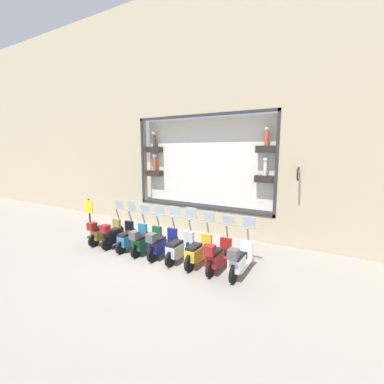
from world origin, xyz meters
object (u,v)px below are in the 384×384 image
Objects in this scene: scooter_red_1 at (217,256)px; scooter_black_7 at (117,234)px; scooter_green_5 at (145,241)px; shop_sign_post at (90,217)px; scooter_white_0 at (239,260)px; scooter_yellow_2 at (198,252)px; scooter_silver_3 at (179,248)px; scooter_navy_4 at (161,243)px; scooter_olive_8 at (104,232)px; scooter_teal_6 at (132,238)px.

scooter_red_1 is 4.23m from scooter_black_7.
shop_sign_post reaches higher than scooter_green_5.
scooter_green_5 is (-0.01, 3.53, -0.02)m from scooter_white_0.
scooter_green_5 reaches higher than scooter_yellow_2.
scooter_red_1 is at bearing -92.56° from scooter_silver_3.
scooter_black_7 is at bearing -96.57° from shop_sign_post.
scooter_navy_4 is at bearing -89.83° from scooter_black_7.
scooter_white_0 is at bearing -91.66° from shop_sign_post.
shop_sign_post is (0.20, 3.16, 0.43)m from scooter_green_5.
scooter_white_0 is 4.94m from scooter_black_7.
scooter_navy_4 is 1.09× the size of shop_sign_post.
scooter_red_1 is 2.82m from scooter_green_5.
scooter_olive_8 is at bearing 91.07° from scooter_silver_3.
scooter_silver_3 is 2.12m from scooter_teal_6.
scooter_red_1 is at bearing -90.91° from scooter_teal_6.
scooter_white_0 is 2.12m from scooter_silver_3.
shop_sign_post is (0.14, 5.28, 0.45)m from scooter_yellow_2.
scooter_green_5 reaches higher than scooter_red_1.
shop_sign_post is at bearing 86.65° from scooter_teal_6.
scooter_olive_8 is (-0.07, 4.23, 0.02)m from scooter_yellow_2.
scooter_green_5 is at bearing 92.75° from scooter_silver_3.
shop_sign_post reaches higher than scooter_navy_4.
scooter_olive_8 is at bearing 90.03° from scooter_red_1.
scooter_teal_6 is 2.50m from shop_sign_post.
scooter_black_7 is 1.81m from shop_sign_post.
scooter_green_5 is (-0.07, 2.12, 0.02)m from scooter_yellow_2.
scooter_white_0 is 1.01× the size of scooter_green_5.
scooter_teal_6 is (0.05, 1.41, -0.06)m from scooter_navy_4.
scooter_black_7 is at bearing 91.31° from scooter_silver_3.
scooter_yellow_2 is at bearing -91.47° from shop_sign_post.
shop_sign_post is (0.14, 4.57, 0.46)m from scooter_silver_3.
shop_sign_post is at bearing 87.11° from scooter_navy_4.
scooter_white_0 is 5.65m from scooter_olive_8.
scooter_red_1 is at bearing 90.51° from scooter_white_0.
scooter_teal_6 is (-0.01, 2.12, -0.02)m from scooter_silver_3.
shop_sign_post is (0.19, 6.69, 0.41)m from scooter_white_0.
scooter_silver_3 is 0.71m from scooter_navy_4.
scooter_black_7 reaches higher than scooter_white_0.
scooter_green_5 is 0.71m from scooter_teal_6.
shop_sign_post is at bearing 78.99° from scooter_olive_8.
scooter_yellow_2 is 1.01× the size of scooter_teal_6.
shop_sign_post reaches higher than scooter_white_0.
scooter_yellow_2 is (0.06, 0.71, -0.03)m from scooter_red_1.
scooter_white_0 is 1.00× the size of scooter_yellow_2.
scooter_black_7 is at bearing -89.89° from scooter_olive_8.
scooter_silver_3 is 1.00× the size of scooter_teal_6.
scooter_teal_6 is (0.06, 3.53, -0.06)m from scooter_red_1.
scooter_yellow_2 is at bearing -88.13° from scooter_green_5.
scooter_navy_4 is (-0.00, 2.82, -0.00)m from scooter_white_0.
shop_sign_post is (0.14, 2.45, 0.48)m from scooter_teal_6.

